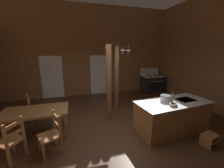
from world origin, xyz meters
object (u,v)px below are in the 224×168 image
Objects in this scene: step_stool at (209,139)px; ladderback_chair_near_window at (34,109)px; kitchen_island at (172,116)px; ladderback_chair_by_post at (11,141)px; mixing_bowl_on_counter at (174,105)px; dining_table at (35,113)px; bottle_tall_on_counter at (172,98)px; ladderback_chair_at_table_end at (52,134)px; stove_range at (152,84)px; stockpot_on_counter at (166,98)px.

ladderback_chair_near_window is (-4.42, 2.56, 0.27)m from step_stool.
kitchen_island is at bearing -22.78° from ladderback_chair_near_window.
mixing_bowl_on_counter is (3.87, -0.25, 0.47)m from ladderback_chair_by_post.
step_stool is at bearing -22.03° from dining_table.
bottle_tall_on_counter is (3.87, -1.76, 0.57)m from ladderback_chair_near_window.
ladderback_chair_at_table_end reaches higher than dining_table.
ladderback_chair_by_post is 4.00m from bottle_tall_on_counter.
mixing_bowl_on_counter is (-0.65, 0.61, 0.75)m from step_stool.
dining_table is 5.02× the size of bottle_tall_on_counter.
stove_range is 6.00m from ladderback_chair_at_table_end.
stockpot_on_counter is 0.39m from mixing_bowl_on_counter.
stockpot_on_counter is at bearing -11.02° from dining_table.
mixing_bowl_on_counter is at bearing -3.65° from ladderback_chair_by_post.
stove_range is 4.03m from bottle_tall_on_counter.
bottle_tall_on_counter is at bearing -24.47° from ladderback_chair_near_window.
bottle_tall_on_counter is (0.09, 0.19, 0.10)m from mixing_bowl_on_counter.
dining_table is (-4.20, 1.70, 0.47)m from step_stool.
mixing_bowl_on_counter is (-1.76, -3.82, 0.44)m from stove_range.
dining_table is 0.92m from ladderback_chair_by_post.
mixing_bowl_on_counter is 0.23m from bottle_tall_on_counter.
dining_table is at bearing 162.99° from mixing_bowl_on_counter.
stockpot_on_counter is (3.91, 0.14, 0.52)m from ladderback_chair_by_post.
ladderback_chair_at_table_end is at bearing -143.51° from stove_range.
step_stool is 1.42m from stockpot_on_counter.
ladderback_chair_near_window is at bearing 112.71° from ladderback_chair_at_table_end.
ladderback_chair_at_table_end is 3.15m from stockpot_on_counter.
kitchen_island is 3.86m from dining_table.
stockpot_on_counter is (3.10, 0.14, 0.52)m from ladderback_chair_at_table_end.
mixing_bowl_on_counter reaches higher than step_stool.
stove_range is 0.77× the size of dining_table.
step_stool is 1.09× the size of stockpot_on_counter.
bottle_tall_on_counter is at bearing 124.91° from step_stool.
ladderback_chair_near_window is (-0.23, 0.86, -0.20)m from dining_table.
step_stool is 0.43× the size of ladderback_chair_near_window.
stove_range is at bearing 36.49° from ladderback_chair_at_table_end.
step_stool is at bearing -10.78° from ladderback_chair_by_post.
ladderback_chair_at_table_end is 2.54× the size of stockpot_on_counter.
ladderback_chair_by_post is at bearing -93.09° from ladderback_chair_near_window.
dining_table is 0.91m from ladderback_chair_near_window.
ladderback_chair_by_post is (-0.09, -1.70, 0.00)m from ladderback_chair_near_window.
stove_range is at bearing 18.67° from ladderback_chair_near_window.
stockpot_on_counter reaches higher than ladderback_chair_at_table_end.
stove_range reaches higher than ladderback_chair_at_table_end.
bottle_tall_on_counter reaches higher than ladderback_chair_by_post.
mixing_bowl_on_counter reaches higher than kitchen_island.
kitchen_island is at bearing -12.22° from dining_table.
ladderback_chair_near_window is at bearing 157.22° from kitchen_island.
stockpot_on_counter is at bearing 121.42° from step_stool.
bottle_tall_on_counter is at bearing -75.37° from stockpot_on_counter.
ladderback_chair_by_post is at bearing -179.69° from kitchen_island.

